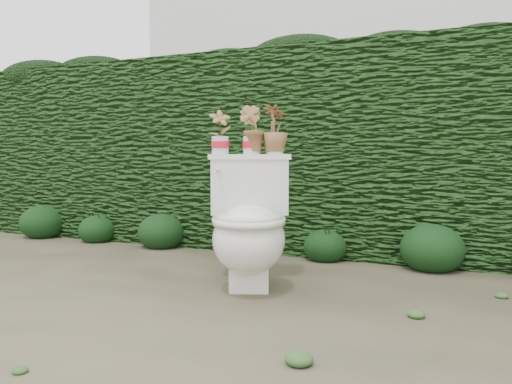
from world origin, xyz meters
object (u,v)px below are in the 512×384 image
at_px(toilet, 249,227).
at_px(potted_plant_right, 275,131).
at_px(potted_plant_center, 252,130).
at_px(potted_plant_left, 220,133).

relative_size(toilet, potted_plant_right, 2.76).
bearing_deg(potted_plant_center, potted_plant_right, -148.13).
height_order(toilet, potted_plant_right, potted_plant_right).
xyz_separation_m(toilet, potted_plant_left, (-0.26, 0.15, 0.55)).
distance_m(potted_plant_center, potted_plant_right, 0.14).
distance_m(toilet, potted_plant_center, 0.62).
relative_size(potted_plant_left, potted_plant_center, 0.90).
bearing_deg(potted_plant_left, toilet, -67.80).
bearing_deg(potted_plant_right, potted_plant_left, 46.54).
relative_size(potted_plant_left, potted_plant_right, 0.90).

